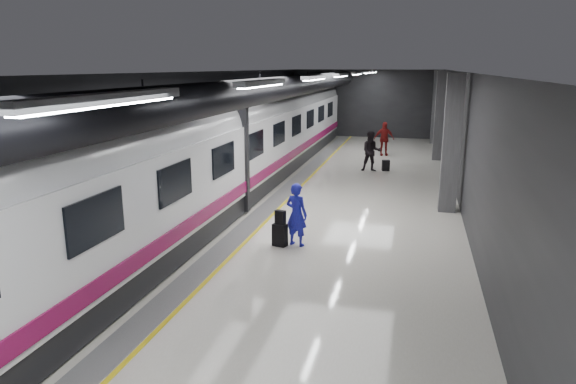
# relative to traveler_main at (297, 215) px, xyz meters

# --- Properties ---
(ground) EXTENTS (40.00, 40.00, 0.00)m
(ground) POSITION_rel_traveler_main_xyz_m (-0.46, 2.55, -0.86)
(ground) COLOR silver
(ground) RESTS_ON ground
(platform_hall) EXTENTS (10.02, 40.02, 4.51)m
(platform_hall) POSITION_rel_traveler_main_xyz_m (-0.75, 3.51, 2.68)
(platform_hall) COLOR black
(platform_hall) RESTS_ON ground
(train) EXTENTS (3.05, 38.00, 4.05)m
(train) POSITION_rel_traveler_main_xyz_m (-3.71, 2.55, 1.21)
(train) COLOR black
(train) RESTS_ON ground
(traveler_main) EXTENTS (0.72, 0.59, 1.71)m
(traveler_main) POSITION_rel_traveler_main_xyz_m (0.00, 0.00, 0.00)
(traveler_main) COLOR #1C27D4
(traveler_main) RESTS_ON ground
(suitcase_main) EXTENTS (0.42, 0.33, 0.61)m
(suitcase_main) POSITION_rel_traveler_main_xyz_m (-0.42, -0.16, -0.55)
(suitcase_main) COLOR black
(suitcase_main) RESTS_ON ground
(shoulder_bag) EXTENTS (0.31, 0.22, 0.37)m
(shoulder_bag) POSITION_rel_traveler_main_xyz_m (-0.41, -0.14, -0.06)
(shoulder_bag) COLOR black
(shoulder_bag) RESTS_ON suitcase_main
(traveler_far_a) EXTENTS (1.00, 0.84, 1.84)m
(traveler_far_a) POSITION_rel_traveler_main_xyz_m (1.02, 10.62, 0.07)
(traveler_far_a) COLOR black
(traveler_far_a) RESTS_ON ground
(traveler_far_b) EXTENTS (1.14, 0.70, 1.81)m
(traveler_far_b) POSITION_rel_traveler_main_xyz_m (1.28, 15.21, 0.05)
(traveler_far_b) COLOR maroon
(traveler_far_b) RESTS_ON ground
(suitcase_far) EXTENTS (0.38, 0.30, 0.50)m
(suitcase_far) POSITION_rel_traveler_main_xyz_m (1.68, 10.91, -0.61)
(suitcase_far) COLOR black
(suitcase_far) RESTS_ON ground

